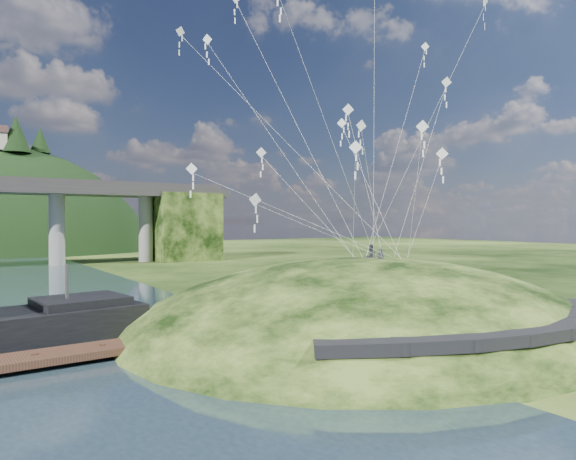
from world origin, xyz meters
TOP-DOWN VIEW (x-y plane):
  - ground at (0.00, 0.00)m, footprint 320.00×320.00m
  - grass_hill at (8.00, 2.00)m, footprint 36.00×32.00m
  - footpath at (7.46, -9.74)m, footprint 22.29×5.84m
  - wooden_dock at (-9.63, 4.25)m, footprint 16.14×3.12m
  - kite_flyers at (9.08, 2.53)m, footprint 1.12×2.06m
  - kite_swarm at (5.37, 2.48)m, footprint 20.54×15.82m

SIDE VIEW (x-z plane):
  - grass_hill at x=8.00m, z-range -8.00..5.00m
  - ground at x=0.00m, z-range 0.00..0.00m
  - wooden_dock at x=-9.63m, z-range -0.07..1.08m
  - footpath at x=7.46m, z-range 1.67..2.50m
  - kite_flyers at x=9.08m, z-range 4.94..6.88m
  - kite_swarm at x=5.37m, z-range 6.66..27.01m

